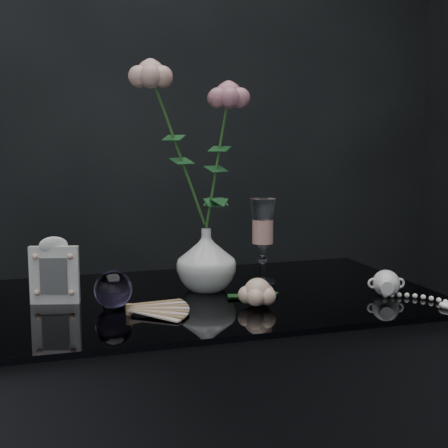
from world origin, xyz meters
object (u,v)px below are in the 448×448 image
object	(u,v)px
vase	(206,260)
paperweight	(113,289)
loose_rose	(258,292)
wine_glass	(263,241)
picture_frame	(54,270)
pearl_jar	(386,282)

from	to	relation	value
vase	paperweight	bearing A→B (deg)	-158.02
paperweight	loose_rose	distance (m)	0.29
loose_rose	paperweight	bearing A→B (deg)	143.32
vase	wine_glass	distance (m)	0.15
picture_frame	pearl_jar	bearing A→B (deg)	2.90
paperweight	loose_rose	size ratio (longest dim) A/B	0.45
loose_rose	vase	bearing A→B (deg)	88.94
wine_glass	pearl_jar	world-z (taller)	wine_glass
paperweight	pearl_jar	bearing A→B (deg)	-7.36
paperweight	pearl_jar	xyz separation A→B (m)	(0.58, -0.08, -0.01)
wine_glass	pearl_jar	xyz separation A→B (m)	(0.22, -0.19, -0.07)
vase	loose_rose	distance (m)	0.18
vase	picture_frame	size ratio (longest dim) A/B	0.99
paperweight	pearl_jar	size ratio (longest dim) A/B	0.37
vase	loose_rose	size ratio (longest dim) A/B	0.82
picture_frame	loose_rose	size ratio (longest dim) A/B	0.82
vase	loose_rose	bearing A→B (deg)	-69.02
vase	picture_frame	distance (m)	0.33
loose_rose	pearl_jar	bearing A→B (deg)	-22.27
paperweight	loose_rose	world-z (taller)	paperweight
picture_frame	pearl_jar	world-z (taller)	picture_frame
picture_frame	wine_glass	bearing A→B (deg)	20.16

